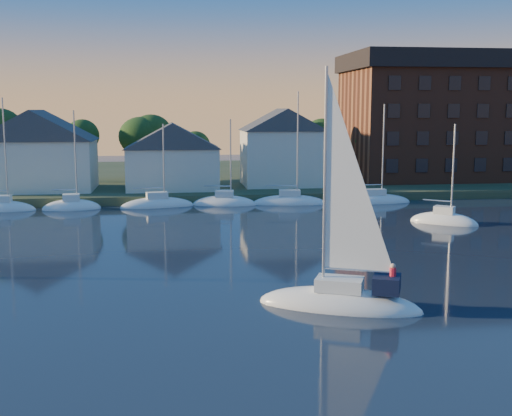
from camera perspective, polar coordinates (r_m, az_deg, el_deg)
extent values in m
plane|color=black|center=(25.42, 7.98, -16.19)|extent=(260.00, 260.00, 0.00)
cube|color=#334126|center=(97.95, -3.94, 2.48)|extent=(160.00, 50.00, 2.00)
cube|color=brown|center=(75.19, -2.76, 0.58)|extent=(120.00, 3.00, 1.00)
cube|color=silver|center=(81.92, -18.72, 3.62)|extent=(13.00, 9.00, 6.00)
cube|color=silver|center=(79.48, -7.42, 3.50)|extent=(11.00, 8.00, 5.00)
cube|color=silver|center=(82.66, 2.33, 4.46)|extent=(10.00, 8.00, 7.00)
cube|color=brown|center=(96.10, 17.27, 7.07)|extent=(30.00, 16.00, 15.00)
cube|color=black|center=(96.29, 17.51, 12.25)|extent=(31.00, 17.00, 2.40)
cylinder|color=#382819|center=(87.73, -20.63, 3.01)|extent=(0.50, 0.50, 3.50)
sphere|color=#1E3A15|center=(87.44, -20.79, 5.91)|extent=(5.40, 5.40, 5.40)
cylinder|color=#382819|center=(86.30, -15.44, 3.17)|extent=(0.50, 0.50, 3.50)
sphere|color=#1E3A15|center=(86.00, -15.57, 6.12)|extent=(5.40, 5.40, 5.40)
cylinder|color=#382819|center=(85.59, -10.12, 3.31)|extent=(0.50, 0.50, 3.50)
sphere|color=#1E3A15|center=(85.29, -10.20, 6.28)|extent=(5.40, 5.40, 5.40)
cylinder|color=#382819|center=(85.63, -4.76, 3.42)|extent=(0.50, 0.50, 3.50)
sphere|color=#1E3A15|center=(85.34, -4.80, 6.39)|extent=(5.40, 5.40, 5.40)
cylinder|color=#382819|center=(86.42, 0.55, 3.49)|extent=(0.50, 0.50, 3.50)
sphere|color=#1E3A15|center=(86.12, 0.56, 6.44)|extent=(5.40, 5.40, 5.40)
cylinder|color=#382819|center=(87.93, 5.73, 3.54)|extent=(0.50, 0.50, 3.50)
sphere|color=#1E3A15|center=(87.64, 5.77, 6.44)|extent=(5.40, 5.40, 5.40)
cylinder|color=#382819|center=(90.12, 10.69, 3.56)|extent=(0.50, 0.50, 3.50)
sphere|color=#1E3A15|center=(89.84, 10.77, 6.39)|extent=(5.40, 5.40, 5.40)
cylinder|color=#382819|center=(92.96, 15.39, 3.55)|extent=(0.50, 0.50, 3.50)
sphere|color=#1E3A15|center=(92.68, 15.50, 6.29)|extent=(5.40, 5.40, 5.40)
cylinder|color=#382819|center=(96.38, 19.77, 3.52)|extent=(0.50, 0.50, 3.50)
sphere|color=#1E3A15|center=(96.11, 19.91, 6.17)|extent=(5.40, 5.40, 5.40)
ellipsoid|color=white|center=(74.06, -21.38, -0.14)|extent=(7.50, 2.40, 2.20)
cube|color=white|center=(73.88, -21.44, 0.86)|extent=(2.10, 1.32, 0.70)
cylinder|color=#A5A8AD|center=(73.26, -21.07, 4.47)|extent=(0.16, 0.16, 10.00)
ellipsoid|color=white|center=(72.58, -15.24, -0.01)|extent=(7.50, 2.40, 2.20)
cube|color=white|center=(72.40, -15.28, 1.00)|extent=(2.10, 1.32, 0.70)
cylinder|color=#A5A8AD|center=(71.85, -14.83, 4.69)|extent=(0.16, 0.16, 10.00)
cylinder|color=#A5A8AD|center=(72.41, -15.95, 1.65)|extent=(3.15, 0.12, 0.12)
ellipsoid|color=white|center=(71.96, -8.91, 0.12)|extent=(7.50, 2.40, 2.20)
cube|color=white|center=(71.78, -8.94, 1.14)|extent=(2.10, 1.32, 0.70)
cylinder|color=#A5A8AD|center=(71.31, -8.42, 4.86)|extent=(0.16, 0.16, 10.00)
cylinder|color=#A5A8AD|center=(71.70, -9.61, 1.80)|extent=(3.15, 0.12, 0.12)
ellipsoid|color=white|center=(72.24, -2.56, 0.25)|extent=(7.50, 2.40, 2.20)
cube|color=white|center=(72.05, -2.56, 1.27)|extent=(2.10, 1.32, 0.70)
cylinder|color=#A5A8AD|center=(71.67, -1.99, 4.97)|extent=(0.16, 0.16, 10.00)
cylinder|color=#A5A8AD|center=(71.88, -3.22, 1.93)|extent=(3.15, 0.12, 0.12)
ellipsoid|color=white|center=(73.38, 3.68, 0.37)|extent=(7.50, 2.40, 2.20)
cube|color=white|center=(73.20, 3.69, 1.38)|extent=(2.10, 1.32, 0.70)
cylinder|color=#A5A8AD|center=(72.91, 4.30, 5.01)|extent=(0.16, 0.16, 10.00)
cylinder|color=#A5A8AD|center=(72.94, 3.06, 2.03)|extent=(3.15, 0.12, 0.12)
ellipsoid|color=white|center=(75.37, 9.65, 0.49)|extent=(7.50, 2.40, 2.20)
cube|color=white|center=(75.19, 9.67, 1.47)|extent=(2.10, 1.32, 0.70)
cylinder|color=#A5A8AD|center=(74.98, 10.32, 5.00)|extent=(0.16, 0.16, 10.00)
cylinder|color=#A5A8AD|center=(74.85, 9.09, 2.10)|extent=(3.15, 0.12, 0.12)
ellipsoid|color=white|center=(35.69, 7.39, -8.74)|extent=(9.39, 6.25, 2.20)
cube|color=white|center=(35.32, 7.44, -6.73)|extent=(2.94, 2.47, 0.70)
cylinder|color=#A5A8AD|center=(34.40, 6.14, 2.45)|extent=(0.16, 0.16, 11.97)
cylinder|color=#A5A8AD|center=(34.98, 9.07, -5.47)|extent=(3.50, 1.62, 0.12)
cube|color=black|center=(35.01, 11.54, -6.63)|extent=(1.98, 2.15, 0.90)
ellipsoid|color=white|center=(63.20, 16.34, -1.33)|extent=(6.42, 5.64, 2.20)
cube|color=white|center=(62.99, 16.39, -0.17)|extent=(2.16, 2.05, 0.70)
cylinder|color=#A5A8AD|center=(62.39, 17.12, 3.29)|extent=(0.16, 0.16, 8.40)
cylinder|color=#A5A8AD|center=(63.04, 15.80, 0.65)|extent=(2.21, 1.74, 0.12)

